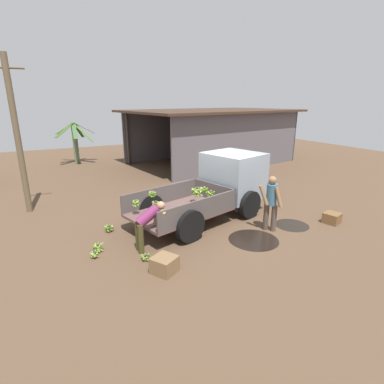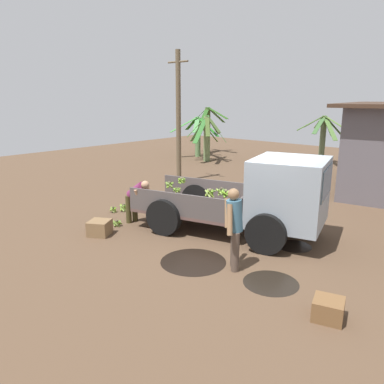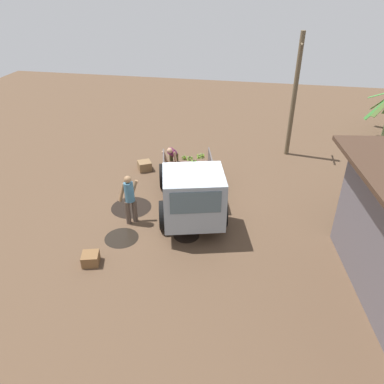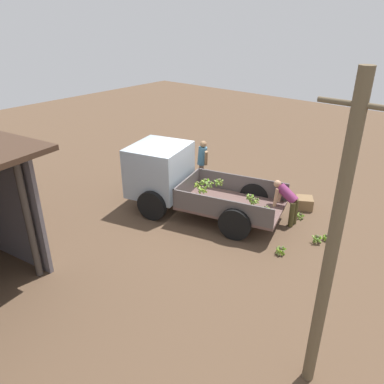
% 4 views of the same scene
% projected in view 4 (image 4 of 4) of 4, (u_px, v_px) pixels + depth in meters
% --- Properties ---
extents(ground, '(36.00, 36.00, 0.00)m').
position_uv_depth(ground, '(181.00, 209.00, 11.93)').
color(ground, brown).
extents(mud_patch_0, '(0.80, 0.80, 0.01)m').
position_uv_depth(mud_patch_0, '(158.00, 200.00, 12.51)').
color(mud_patch_0, black).
rests_on(mud_patch_0, ground).
extents(mud_patch_1, '(1.39, 1.39, 0.01)m').
position_uv_depth(mud_patch_1, '(225.00, 188.00, 13.34)').
color(mud_patch_1, black).
rests_on(mud_patch_1, ground).
extents(mud_patch_2, '(1.04, 1.04, 0.01)m').
position_uv_depth(mud_patch_2, '(184.00, 178.00, 14.14)').
color(mud_patch_2, black).
rests_on(mud_patch_2, ground).
extents(cargo_truck, '(5.00, 2.96, 2.01)m').
position_uv_depth(cargo_truck, '(172.00, 176.00, 11.59)').
color(cargo_truck, brown).
rests_on(cargo_truck, ground).
extents(utility_pole, '(1.02, 0.19, 5.11)m').
position_uv_depth(utility_pole, '(332.00, 250.00, 5.30)').
color(utility_pole, brown).
rests_on(utility_pole, ground).
extents(person_foreground_visitor, '(0.60, 0.59, 1.67)m').
position_uv_depth(person_foreground_visitor, '(202.00, 161.00, 13.20)').
color(person_foreground_visitor, brown).
rests_on(person_foreground_visitor, ground).
extents(person_worker_loading, '(0.79, 0.62, 1.26)m').
position_uv_depth(person_worker_loading, '(287.00, 199.00, 10.85)').
color(person_worker_loading, '#403B1D').
rests_on(person_worker_loading, ground).
extents(banana_bunch_on_ground_0, '(0.24, 0.24, 0.18)m').
position_uv_depth(banana_bunch_on_ground_0, '(300.00, 215.00, 11.34)').
color(banana_bunch_on_ground_0, '#48412F').
rests_on(banana_bunch_on_ground_0, ground).
extents(banana_bunch_on_ground_1, '(0.22, 0.23, 0.18)m').
position_uv_depth(banana_bunch_on_ground_1, '(326.00, 237.00, 10.24)').
color(banana_bunch_on_ground_1, '#403A2A').
rests_on(banana_bunch_on_ground_1, ground).
extents(banana_bunch_on_ground_2, '(0.29, 0.28, 0.23)m').
position_uv_depth(banana_bunch_on_ground_2, '(281.00, 250.00, 9.64)').
color(banana_bunch_on_ground_2, brown).
rests_on(banana_bunch_on_ground_2, ground).
extents(banana_bunch_on_ground_3, '(0.30, 0.29, 0.25)m').
position_uv_depth(banana_bunch_on_ground_3, '(317.00, 239.00, 10.11)').
color(banana_bunch_on_ground_3, brown).
rests_on(banana_bunch_on_ground_3, ground).
extents(wooden_crate_0, '(0.69, 0.69, 0.37)m').
position_uv_depth(wooden_crate_0, '(304.00, 203.00, 11.90)').
color(wooden_crate_0, brown).
rests_on(wooden_crate_0, ground).
extents(wooden_crate_1, '(0.56, 0.56, 0.33)m').
position_uv_depth(wooden_crate_1, '(168.00, 163.00, 15.09)').
color(wooden_crate_1, brown).
rests_on(wooden_crate_1, ground).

